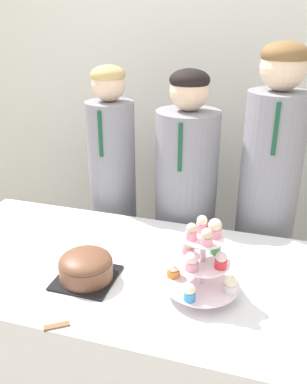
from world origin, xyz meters
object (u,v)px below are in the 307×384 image
Objects in this scene: cake_knife at (72,323)px; cupcake_stand at (202,260)px; round_cake at (86,266)px; student_2 at (265,216)px; student_0 at (114,207)px; student_1 at (185,220)px.

cupcake_stand reaches higher than cake_knife.
cupcake_stand is (0.36, 0.27, 0.13)m from cake_knife.
round_cake is 0.93m from student_2.
cupcake_stand is at bearing 5.67° from round_cake.
student_1 is (0.39, 0.00, -0.02)m from student_0.
cake_knife is 0.95m from student_1.
cupcake_stand is 0.20× the size of student_1.
round_cake is 0.92× the size of cake_knife.
cupcake_stand is 0.71m from student_2.
cake_knife is at bearing -99.21° from student_1.
student_0 is at bearing 131.83° from cupcake_stand.
student_2 is (0.19, 0.67, -0.13)m from cupcake_stand.
cupcake_stand is at bearing -72.91° from student_1.
student_1 is at bearing 73.47° from round_cake.
cupcake_stand reaches higher than round_cake.
student_2 is at bearing 0.00° from student_0.
round_cake is 0.14× the size of student_2.
student_2 is (0.60, 0.71, -0.06)m from round_cake.
cake_knife is 0.16× the size of student_0.
student_1 is (-0.21, 0.67, -0.21)m from cupcake_stand.
student_2 reaches higher than round_cake.
student_0 is at bearing -180.00° from student_2.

